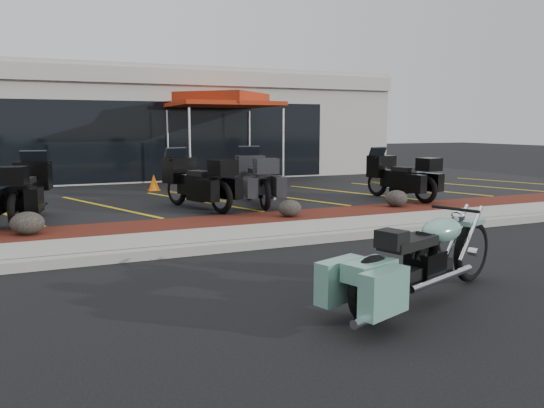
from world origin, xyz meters
name	(u,v)px	position (x,y,z in m)	size (l,w,h in m)	color
ground	(297,259)	(0.00, 0.00, 0.00)	(90.00, 90.00, 0.00)	black
curb	(274,242)	(0.00, 0.90, 0.07)	(24.00, 0.25, 0.15)	gray
sidewalk	(258,234)	(0.00, 1.60, 0.07)	(24.00, 1.20, 0.15)	gray
mulch_bed	(236,223)	(0.00, 2.80, 0.08)	(24.00, 1.20, 0.16)	#38160C
upper_lot	(175,192)	(0.00, 8.20, 0.07)	(26.00, 9.60, 0.15)	black
dealership_building	(138,126)	(0.00, 14.47, 2.01)	(18.00, 8.16, 4.00)	#ACA89C
boulder_left	(27,223)	(-3.79, 2.74, 0.36)	(0.56, 0.46, 0.40)	black
boulder_mid	(290,208)	(1.10, 2.64, 0.33)	(0.49, 0.41, 0.35)	black
boulder_right	(396,198)	(3.94, 2.91, 0.35)	(0.54, 0.45, 0.38)	black
hero_cruiser	(472,242)	(1.51, -1.98, 0.52)	(2.98, 0.76, 1.05)	#6AA590
touring_black_front	(35,183)	(-3.66, 5.04, 0.83)	(2.33, 0.89, 1.35)	black
touring_black_mid	(176,176)	(-0.64, 5.18, 0.83)	(2.34, 0.89, 1.36)	black
touring_grey	(249,173)	(1.23, 5.31, 0.83)	(2.35, 0.90, 1.37)	#28282D
touring_black_rear	(378,172)	(4.62, 4.69, 0.80)	(2.25, 0.86, 1.31)	black
traffic_cone	(154,182)	(-0.59, 8.33, 0.38)	(0.31, 0.31, 0.47)	orange
popup_canopy	(222,101)	(1.75, 9.02, 2.76)	(3.68, 3.68, 2.88)	silver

